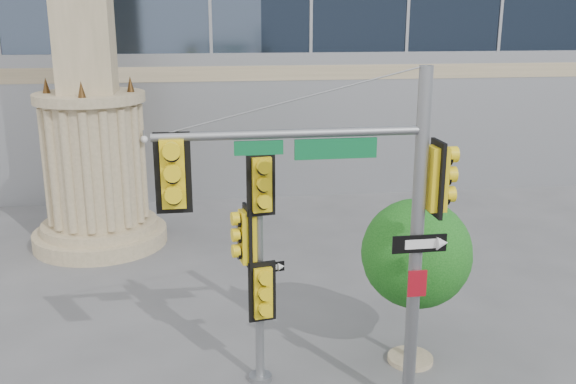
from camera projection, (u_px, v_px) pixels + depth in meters
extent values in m
plane|color=#545456|center=(325.00, 372.00, 13.95)|extent=(120.00, 120.00, 0.00)
cylinder|color=#9C8D69|center=(101.00, 236.00, 21.70)|extent=(4.40, 4.40, 0.50)
cylinder|color=#9C8D69|center=(100.00, 225.00, 21.59)|extent=(3.80, 3.80, 0.30)
cylinder|color=#9C8D69|center=(95.00, 163.00, 21.01)|extent=(3.00, 3.00, 4.00)
cylinder|color=#9C8D69|center=(89.00, 97.00, 20.43)|extent=(3.50, 3.50, 0.30)
cone|color=#472D14|center=(130.00, 84.00, 20.49)|extent=(0.24, 0.24, 0.50)
cone|color=#472D14|center=(46.00, 85.00, 20.15)|extent=(0.24, 0.24, 0.50)
cylinder|color=slate|center=(416.00, 249.00, 11.80)|extent=(0.24, 0.24, 6.68)
cylinder|color=slate|center=(291.00, 134.00, 10.86)|extent=(4.68, 0.24, 0.16)
cube|color=#0C6833|center=(336.00, 149.00, 11.03)|extent=(1.45, 0.07, 0.36)
cube|color=yellow|center=(173.00, 173.00, 10.73)|extent=(0.62, 0.32, 1.39)
cube|color=yellow|center=(437.00, 179.00, 11.49)|extent=(0.32, 0.62, 1.39)
cube|color=black|center=(420.00, 244.00, 11.61)|extent=(1.02, 0.05, 0.33)
cube|color=maroon|center=(417.00, 283.00, 11.82)|extent=(0.36, 0.04, 0.51)
cylinder|color=slate|center=(260.00, 377.00, 13.65)|extent=(0.49, 0.49, 0.12)
cylinder|color=slate|center=(259.00, 269.00, 12.98)|extent=(0.18, 0.18, 5.09)
cube|color=yellow|center=(261.00, 184.00, 12.28)|extent=(0.60, 0.38, 1.27)
cube|color=yellow|center=(248.00, 237.00, 12.72)|extent=(0.38, 0.60, 1.27)
cube|color=yellow|center=(262.00, 292.00, 12.88)|extent=(0.60, 0.38, 1.27)
cube|color=black|center=(269.00, 267.00, 12.90)|extent=(0.63, 0.14, 0.20)
cylinder|color=#9C8D69|center=(410.00, 359.00, 14.39)|extent=(1.01, 1.01, 0.11)
cylinder|color=#382314|center=(412.00, 320.00, 14.13)|extent=(0.16, 0.16, 2.02)
sphere|color=#114C12|center=(416.00, 253.00, 13.71)|extent=(2.36, 2.36, 2.36)
sphere|color=#114C12|center=(433.00, 262.00, 14.13)|extent=(1.46, 1.46, 1.46)
sphere|color=#114C12|center=(402.00, 271.00, 13.46)|extent=(1.24, 1.24, 1.24)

